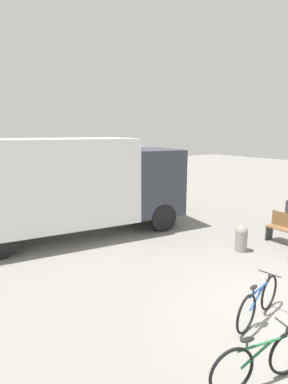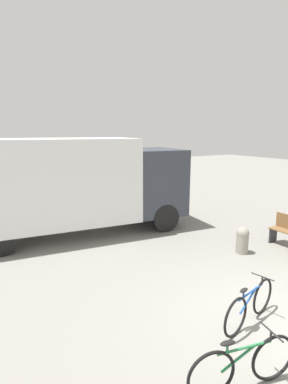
% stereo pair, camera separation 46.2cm
% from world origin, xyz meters
% --- Properties ---
extents(delivery_truck, '(7.70, 3.26, 3.23)m').
position_xyz_m(delivery_truck, '(-1.67, 6.82, 1.78)').
color(delivery_truck, white).
rests_on(delivery_truck, ground).
extents(bicycle_near, '(1.65, 0.51, 0.79)m').
position_xyz_m(bicycle_near, '(-1.75, -0.57, 0.37)').
color(bicycle_near, black).
rests_on(bicycle_near, ground).
extents(bicycle_middle, '(1.65, 0.51, 0.79)m').
position_xyz_m(bicycle_middle, '(-0.54, 0.35, 0.37)').
color(bicycle_middle, black).
rests_on(bicycle_middle, ground).
extents(bollard_far_bench, '(0.36, 0.36, 0.77)m').
position_xyz_m(bollard_far_bench, '(1.90, 2.69, 0.42)').
color(bollard_far_bench, gray).
rests_on(bollard_far_bench, ground).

